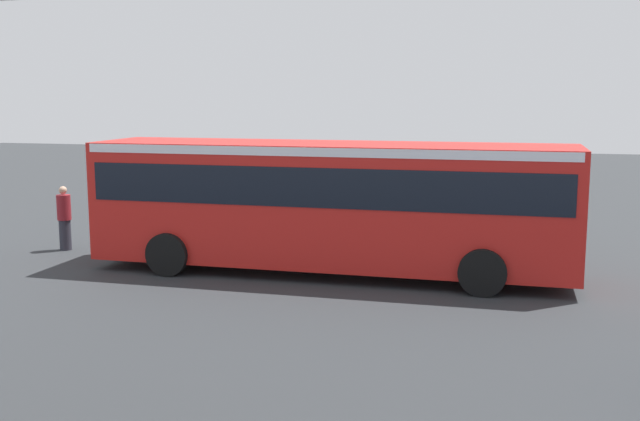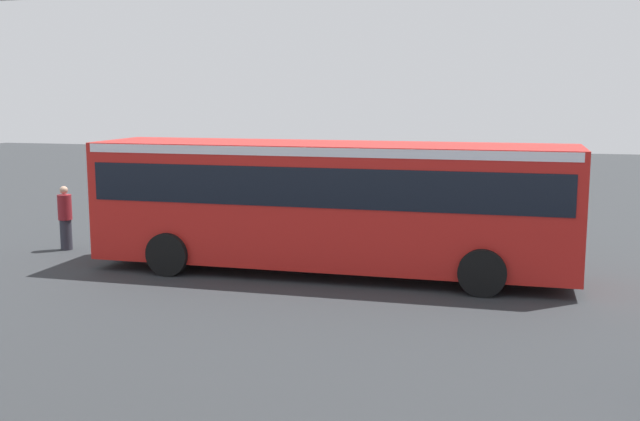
% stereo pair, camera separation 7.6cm
% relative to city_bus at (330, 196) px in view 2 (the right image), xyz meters
% --- Properties ---
extents(ground, '(80.00, 80.00, 0.00)m').
position_rel_city_bus_xyz_m(ground, '(0.51, -1.04, -1.88)').
color(ground, '#2D3033').
extents(city_bus, '(11.54, 2.85, 3.15)m').
position_rel_city_bus_xyz_m(city_bus, '(0.00, 0.00, 0.00)').
color(city_bus, red).
rests_on(city_bus, ground).
extents(pedestrian, '(0.38, 0.38, 1.79)m').
position_rel_city_bus_xyz_m(pedestrian, '(7.79, -0.77, -1.00)').
color(pedestrian, '#2D2D38').
rests_on(pedestrian, ground).
extents(traffic_sign, '(0.08, 0.60, 2.80)m').
position_rel_city_bus_xyz_m(traffic_sign, '(-5.56, -5.06, 0.01)').
color(traffic_sign, slate).
rests_on(traffic_sign, ground).
extents(lane_dash_leftmost, '(2.00, 0.20, 0.01)m').
position_rel_city_bus_xyz_m(lane_dash_leftmost, '(-3.49, -3.87, -1.88)').
color(lane_dash_leftmost, silver).
rests_on(lane_dash_leftmost, ground).
extents(lane_dash_left, '(2.00, 0.20, 0.01)m').
position_rel_city_bus_xyz_m(lane_dash_left, '(0.51, -3.87, -1.88)').
color(lane_dash_left, silver).
rests_on(lane_dash_left, ground).
extents(lane_dash_centre, '(2.00, 0.20, 0.01)m').
position_rel_city_bus_xyz_m(lane_dash_centre, '(4.51, -3.87, -1.88)').
color(lane_dash_centre, silver).
rests_on(lane_dash_centre, ground).
extents(pedestrian_overpass, '(27.43, 2.60, 6.97)m').
position_rel_city_bus_xyz_m(pedestrian_overpass, '(0.51, 10.79, 3.30)').
color(pedestrian_overpass, '#B2ADA5').
rests_on(pedestrian_overpass, ground).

